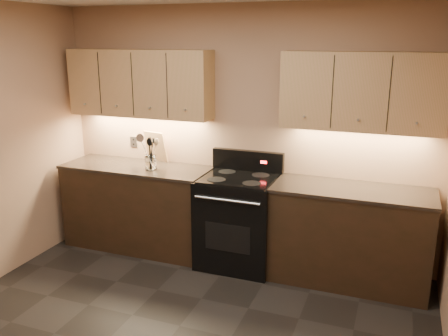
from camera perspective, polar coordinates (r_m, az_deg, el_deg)
The scene contains 14 objects.
wall_back at distance 4.93m, azimuth 2.18°, elevation 4.09°, with size 4.00×0.04×2.60m, color tan.
counter_left at distance 5.34m, azimuth -10.25°, elevation -4.55°, with size 1.62×0.62×0.93m.
counter_right at distance 4.67m, azimuth 14.87°, elevation -7.85°, with size 1.46×0.62×0.93m.
stove at distance 4.85m, azimuth 1.78°, elevation -6.23°, with size 0.76×0.68×1.14m.
upper_cab_left at distance 5.18m, azimuth -10.10°, elevation 10.00°, with size 1.60×0.30×0.70m, color tan.
upper_cab_right at distance 4.48m, azimuth 16.26°, elevation 8.81°, with size 1.44×0.30×0.70m, color tan.
outlet_plate at distance 5.51m, azimuth -10.81°, elevation 3.11°, with size 0.09×0.01×0.12m, color #B2B5BA.
utensil_crock at distance 5.03m, azimuth -8.78°, elevation 0.63°, with size 0.15×0.15×0.15m.
cutting_board at distance 5.32m, azimuth -8.20°, elevation 2.58°, with size 0.28×0.02×0.35m, color tan.
wooden_spoon at distance 5.02m, azimuth -8.99°, elevation 1.77°, with size 0.06×0.06×0.31m, color tan, non-canonical shape.
black_spoon at distance 5.03m, azimuth -8.85°, elevation 1.89°, with size 0.06×0.06×0.33m, color black, non-canonical shape.
black_turner at distance 5.00m, azimuth -8.89°, elevation 1.80°, with size 0.08×0.08×0.32m, color black, non-canonical shape.
steel_spatula at distance 5.00m, azimuth -8.40°, elevation 1.88°, with size 0.08×0.08×0.33m, color silver, non-canonical shape.
steel_skimmer at distance 4.96m, azimuth -8.55°, elevation 2.03°, with size 0.09×0.09×0.38m, color silver, non-canonical shape.
Camera 1 is at (1.53, -2.59, 2.27)m, focal length 38.00 mm.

